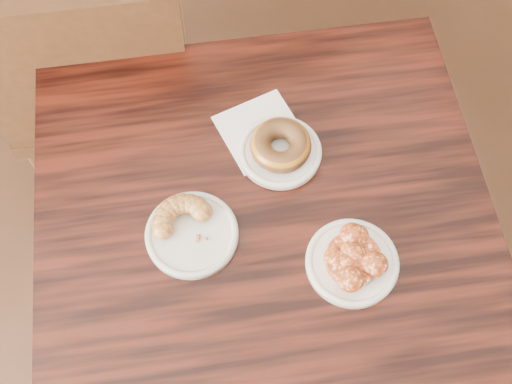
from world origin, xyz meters
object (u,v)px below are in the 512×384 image
cafe_table (264,285)px  chair_far (103,71)px  cruller_fragment (191,229)px  glazed_donut (280,145)px  apple_fritter (354,258)px

cafe_table → chair_far: bearing=118.6°
chair_far → cruller_fragment: chair_far is taller
glazed_donut → cruller_fragment: size_ratio=0.92×
chair_far → apple_fritter: (0.20, -0.82, 0.33)m
apple_fritter → glazed_donut: bearing=91.7°
chair_far → apple_fritter: size_ratio=6.80×
cafe_table → glazed_donut: 0.43m
cafe_table → cruller_fragment: bearing=-172.8°
chair_far → glazed_donut: size_ratio=8.04×
glazed_donut → apple_fritter: (0.01, -0.24, -0.01)m
glazed_donut → cruller_fragment: 0.22m
glazed_donut → apple_fritter: 0.24m
glazed_donut → cruller_fragment: bearing=-160.9°
chair_far → cafe_table: bearing=118.4°
chair_far → glazed_donut: 0.69m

